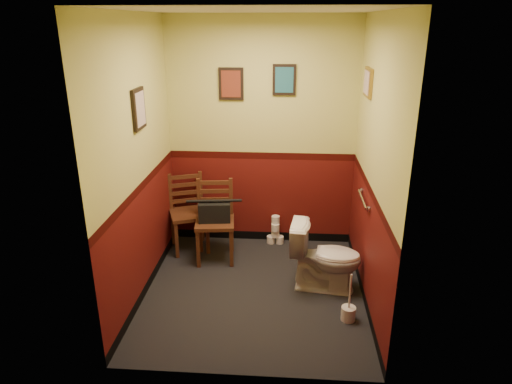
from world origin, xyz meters
TOP-DOWN VIEW (x-y plane):
  - floor at (0.00, 0.00)m, footprint 2.20×2.40m
  - ceiling at (0.00, 0.00)m, footprint 2.20×2.40m
  - wall_back at (0.00, 1.20)m, footprint 2.20×0.00m
  - wall_front at (0.00, -1.20)m, footprint 2.20×0.00m
  - wall_left at (-1.10, 0.00)m, footprint 0.00×2.40m
  - wall_right at (1.10, 0.00)m, footprint 0.00×2.40m
  - grab_bar at (1.07, 0.25)m, footprint 0.05×0.56m
  - framed_print_back_a at (-0.35, 1.18)m, footprint 0.28×0.04m
  - framed_print_back_b at (0.25, 1.18)m, footprint 0.26×0.04m
  - framed_print_left at (-1.08, 0.10)m, footprint 0.04×0.30m
  - framed_print_right at (1.08, 0.60)m, footprint 0.04×0.34m
  - toilet at (0.72, 0.12)m, footprint 0.77×0.49m
  - toilet_brush at (0.91, -0.42)m, footprint 0.14×0.14m
  - chair_left at (-0.86, 0.93)m, footprint 0.55×0.55m
  - chair_right at (-0.50, 0.70)m, footprint 0.48×0.48m
  - handbag at (-0.50, 0.66)m, footprint 0.37×0.22m
  - tp_stack at (0.18, 1.10)m, footprint 0.21×0.13m

SIDE VIEW (x-z plane):
  - floor at x=0.00m, z-range 0.00..0.00m
  - toilet_brush at x=0.91m, z-range -0.16..0.32m
  - tp_stack at x=0.18m, z-range -0.03..0.34m
  - toilet at x=0.72m, z-range 0.00..0.71m
  - chair_left at x=-0.86m, z-range 0.00..0.92m
  - chair_right at x=-0.50m, z-range 0.00..0.93m
  - handbag at x=-0.50m, z-range 0.47..0.73m
  - grab_bar at x=1.07m, z-range 0.92..0.98m
  - wall_back at x=0.00m, z-range 0.00..2.70m
  - wall_front at x=0.00m, z-range 0.00..2.70m
  - wall_left at x=-1.10m, z-range 0.00..2.70m
  - wall_right at x=1.10m, z-range 0.00..2.70m
  - framed_print_left at x=-1.08m, z-range 1.66..2.04m
  - framed_print_back_a at x=-0.35m, z-range 1.77..2.13m
  - framed_print_back_b at x=0.25m, z-range 1.83..2.17m
  - framed_print_right at x=1.08m, z-range 1.91..2.19m
  - ceiling at x=0.00m, z-range 2.70..2.70m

